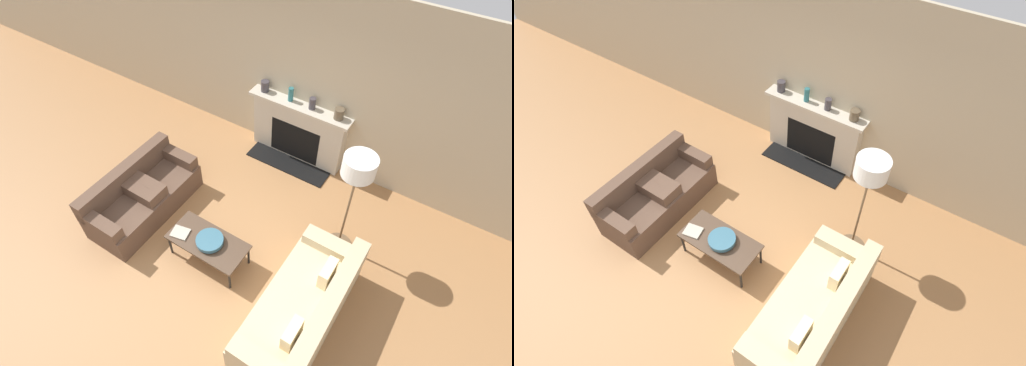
% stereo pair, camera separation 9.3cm
% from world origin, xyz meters
% --- Properties ---
extents(ground_plane, '(18.00, 18.00, 0.00)m').
position_xyz_m(ground_plane, '(0.00, 0.00, 0.00)').
color(ground_plane, '#A87547').
extents(wall_back, '(18.00, 0.06, 2.90)m').
position_xyz_m(wall_back, '(0.00, 2.85, 1.45)').
color(wall_back, '#BCAD8E').
rests_on(wall_back, ground_plane).
extents(fireplace, '(1.71, 0.59, 1.07)m').
position_xyz_m(fireplace, '(-0.13, 2.70, 0.52)').
color(fireplace, beige).
rests_on(fireplace, ground_plane).
extents(couch, '(0.85, 1.92, 0.77)m').
position_xyz_m(couch, '(1.36, 0.16, 0.30)').
color(couch, '#CCB78E').
rests_on(couch, ground_plane).
extents(armchair_near, '(0.77, 0.87, 0.76)m').
position_xyz_m(armchair_near, '(-1.48, -0.02, 0.30)').
color(armchair_near, brown).
rests_on(armchair_near, ground_plane).
extents(armchair_far, '(0.77, 0.87, 0.76)m').
position_xyz_m(armchair_far, '(-1.48, 0.86, 0.30)').
color(armchair_far, brown).
rests_on(armchair_far, ground_plane).
extents(coffee_table, '(1.08, 0.52, 0.41)m').
position_xyz_m(coffee_table, '(-0.13, 0.26, 0.37)').
color(coffee_table, '#4C3828').
rests_on(coffee_table, ground_plane).
extents(bowl, '(0.37, 0.37, 0.08)m').
position_xyz_m(bowl, '(-0.09, 0.25, 0.45)').
color(bowl, '#38667A').
rests_on(bowl, coffee_table).
extents(book, '(0.27, 0.24, 0.02)m').
position_xyz_m(book, '(-0.51, 0.16, 0.42)').
color(book, '#B2A893').
rests_on(book, coffee_table).
extents(floor_lamp, '(0.40, 0.40, 1.74)m').
position_xyz_m(floor_lamp, '(1.28, 1.41, 1.43)').
color(floor_lamp, brown).
rests_on(floor_lamp, ground_plane).
extents(mantel_vase_left, '(0.13, 0.13, 0.18)m').
position_xyz_m(mantel_vase_left, '(-0.78, 2.72, 1.16)').
color(mantel_vase_left, '#3D383D').
rests_on(mantel_vase_left, fireplace).
extents(mantel_vase_center_left, '(0.08, 0.08, 0.22)m').
position_xyz_m(mantel_vase_center_left, '(-0.32, 2.72, 1.18)').
color(mantel_vase_center_left, '#28666B').
rests_on(mantel_vase_center_left, fireplace).
extents(mantel_vase_center_right, '(0.10, 0.10, 0.18)m').
position_xyz_m(mantel_vase_center_right, '(0.06, 2.72, 1.16)').
color(mantel_vase_center_right, '#3D383D').
rests_on(mantel_vase_center_right, fireplace).
extents(mantel_vase_right, '(0.15, 0.15, 0.17)m').
position_xyz_m(mantel_vase_right, '(0.50, 2.72, 1.16)').
color(mantel_vase_right, brown).
rests_on(mantel_vase_right, fireplace).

